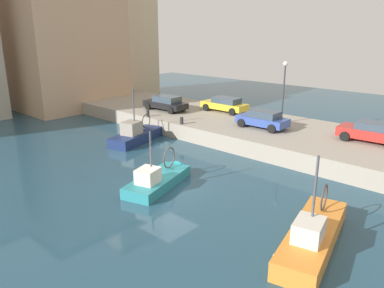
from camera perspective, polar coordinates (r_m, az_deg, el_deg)
water_surface at (r=21.08m, az=-3.62°, el=-6.45°), size 80.00×80.00×0.00m
quay_wall at (r=29.57m, az=12.53°, el=1.39°), size 9.00×56.00×1.20m
fishing_boat_navy at (r=29.71m, az=-8.08°, el=0.81°), size 6.02×3.04×4.92m
fishing_boat_orange at (r=16.68m, az=17.95°, el=-13.70°), size 7.13×2.98×4.82m
fishing_boat_teal at (r=21.40m, az=-4.67°, el=-5.78°), size 5.70×3.09×4.11m
parked_car_black at (r=34.64m, az=-4.00°, el=6.24°), size 2.00×4.34×1.34m
parked_car_blue at (r=28.80m, az=10.72°, el=3.74°), size 1.92×3.87×1.34m
parked_car_red at (r=27.45m, az=25.70°, el=1.67°), size 2.14×4.22×1.34m
parked_car_yellow at (r=34.12m, az=5.01°, el=6.03°), size 1.89×4.34×1.31m
mooring_bollard_south at (r=29.59m, az=-1.59°, el=3.56°), size 0.28×0.28×0.55m
mooring_bollard_mid at (r=32.42m, az=-6.72°, el=4.66°), size 0.28×0.28×0.55m
quay_streetlamp at (r=30.28m, az=13.81°, el=9.13°), size 0.36×0.36×4.83m
waterfront_building_west at (r=43.78m, az=-18.88°, el=15.27°), size 11.02×9.17×15.26m
waterfront_building_central at (r=49.60m, az=-11.21°, el=19.20°), size 8.04×6.31×20.87m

